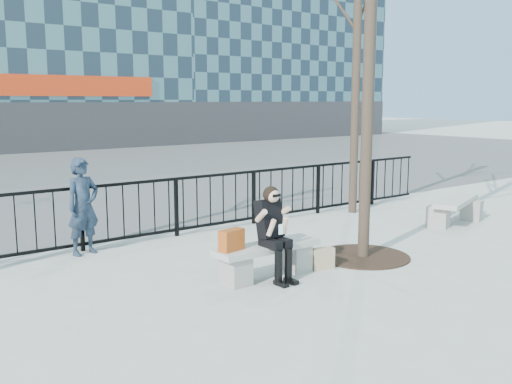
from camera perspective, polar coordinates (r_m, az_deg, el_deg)
ground at (r=8.30m, az=1.13°, el=-8.50°), size 120.00×120.00×0.00m
street_surface at (r=21.91m, az=-23.89°, el=1.82°), size 60.00×23.00×0.01m
railing at (r=10.61m, az=-8.92°, el=-1.60°), size 14.00×0.06×1.10m
tree_grate at (r=9.47m, az=10.65°, el=-6.33°), size 1.50×1.50×0.02m
bench_main at (r=8.21m, az=1.14°, el=-6.50°), size 1.65×0.46×0.49m
bench_second at (r=12.41m, az=19.34°, el=-1.55°), size 1.74×0.49×0.52m
seated_woman at (r=7.99m, az=1.86°, el=-4.20°), size 0.50×0.64×1.34m
handbag at (r=7.79m, az=-2.46°, el=-4.82°), size 0.38×0.23×0.29m
shopping_bag at (r=8.67m, az=6.70°, el=-6.64°), size 0.37×0.21×0.33m
standing_man at (r=9.73m, az=-16.91°, el=-1.39°), size 0.66×0.51×1.60m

